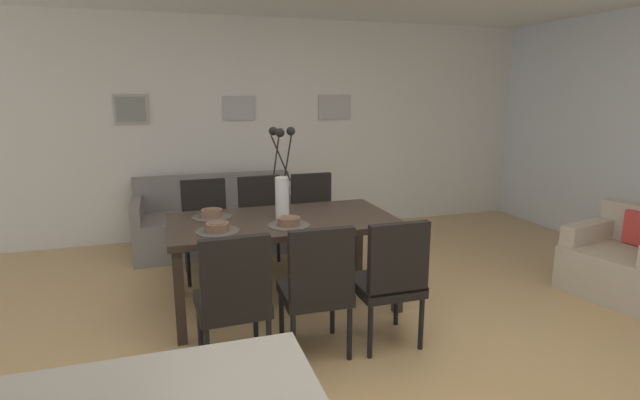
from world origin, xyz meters
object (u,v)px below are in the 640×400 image
(dining_chair_mid_left, at_px, (390,277))
(bowl_far_left, at_px, (289,220))
(dining_chair_near_left, at_px, (234,295))
(bowl_near_right, at_px, (212,212))
(framed_picture_left, at_px, (131,109))
(framed_picture_right, at_px, (335,107))
(dining_chair_mid_right, at_px, (315,215))
(armchair, at_px, (628,262))
(framed_picture_center, at_px, (239,108))
(centerpiece_vase, at_px, (282,184))
(bowl_near_left, at_px, (217,226))
(sofa, at_px, (218,224))
(dining_table, at_px, (283,227))
(dining_chair_far_left, at_px, (317,284))
(dining_chair_far_right, at_px, (263,219))

(dining_chair_mid_left, xyz_separation_m, bowl_far_left, (-0.54, 0.67, 0.27))
(dining_chair_near_left, xyz_separation_m, bowl_near_right, (-0.02, 1.09, 0.27))
(framed_picture_left, bearing_deg, framed_picture_right, -0.00)
(dining_chair_mid_right, xyz_separation_m, framed_picture_left, (-1.75, 1.28, 1.04))
(armchair, distance_m, framed_picture_center, 4.30)
(dining_chair_mid_right, distance_m, centerpiece_vase, 1.17)
(centerpiece_vase, relative_size, bowl_near_left, 4.32)
(bowl_near_right, bearing_deg, centerpiece_vase, -21.80)
(dining_chair_mid_right, bearing_deg, sofa, 138.50)
(bowl_near_right, bearing_deg, sofa, 83.10)
(centerpiece_vase, bearing_deg, bowl_near_left, -157.95)
(dining_chair_near_left, xyz_separation_m, bowl_near_left, (-0.02, 0.66, 0.27))
(dining_table, height_order, dining_chair_mid_left, dining_chair_mid_left)
(dining_chair_far_left, relative_size, dining_chair_mid_right, 1.00)
(dining_table, height_order, bowl_far_left, bowl_far_left)
(dining_table, distance_m, bowl_near_left, 0.59)
(dining_chair_near_left, xyz_separation_m, framed_picture_center, (0.52, 3.06, 1.04))
(bowl_near_left, relative_size, framed_picture_center, 0.45)
(dining_table, xyz_separation_m, framed_picture_center, (0.00, 2.18, 0.89))
(framed_picture_left, relative_size, framed_picture_center, 0.97)
(centerpiece_vase, bearing_deg, framed_picture_left, 118.98)
(dining_chair_far_right, height_order, dining_chair_mid_right, same)
(dining_chair_far_left, xyz_separation_m, bowl_near_right, (-0.56, 1.08, 0.27))
(bowl_near_right, xyz_separation_m, framed_picture_left, (-0.67, 1.97, 0.77))
(dining_chair_far_left, bearing_deg, framed_picture_right, 68.79)
(bowl_far_left, height_order, framed_picture_right, framed_picture_right)
(dining_chair_far_left, bearing_deg, bowl_near_left, 131.13)
(dining_chair_mid_right, height_order, framed_picture_left, framed_picture_left)
(dining_chair_far_left, distance_m, framed_picture_right, 3.43)
(bowl_near_right, xyz_separation_m, framed_picture_center, (0.54, 1.97, 0.77))
(dining_chair_near_left, xyz_separation_m, framed_picture_left, (-0.69, 3.06, 1.04))
(dining_chair_far_right, xyz_separation_m, framed_picture_right, (1.20, 1.28, 1.04))
(dining_chair_far_right, xyz_separation_m, bowl_far_left, (-0.01, -1.12, 0.27))
(dining_table, bearing_deg, framed_picture_center, 90.00)
(armchair, bearing_deg, bowl_far_left, 170.70)
(dining_table, relative_size, framed_picture_left, 4.91)
(dining_chair_far_left, distance_m, framed_picture_left, 3.45)
(dining_chair_mid_left, xyz_separation_m, armchair, (2.39, 0.19, -0.23))
(framed_picture_center, bearing_deg, dining_chair_far_right, -89.69)
(framed_picture_right, bearing_deg, dining_chair_near_left, -119.48)
(dining_chair_mid_left, relative_size, framed_picture_left, 2.51)
(framed_picture_center, xyz_separation_m, framed_picture_right, (1.21, -0.00, -0.00))
(dining_chair_near_left, bearing_deg, dining_chair_mid_right, 58.96)
(dining_chair_far_right, distance_m, bowl_near_right, 0.92)
(centerpiece_vase, relative_size, framed_picture_right, 1.72)
(armchair, bearing_deg, dining_chair_mid_right, 146.15)
(sofa, distance_m, framed_picture_center, 1.41)
(dining_chair_far_right, distance_m, framed_picture_center, 1.65)
(dining_chair_mid_right, relative_size, sofa, 0.51)
(bowl_near_left, relative_size, sofa, 0.10)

